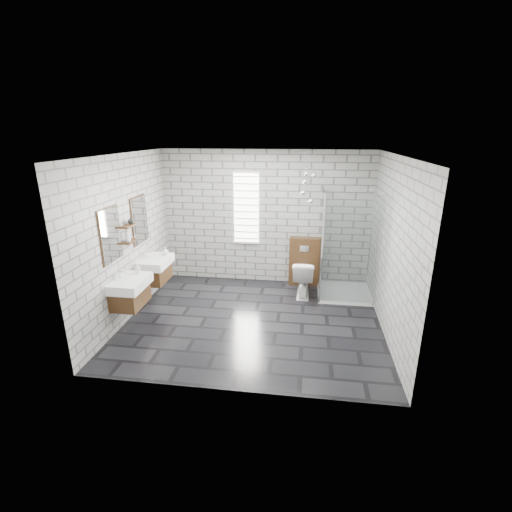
% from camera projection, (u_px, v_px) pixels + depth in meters
% --- Properties ---
extents(floor, '(4.20, 3.60, 0.02)m').
position_uv_depth(floor, '(253.00, 321.00, 6.25)').
color(floor, black).
rests_on(floor, ground).
extents(ceiling, '(4.20, 3.60, 0.02)m').
position_uv_depth(ceiling, '(253.00, 154.00, 5.37)').
color(ceiling, white).
rests_on(ceiling, wall_back).
extents(wall_back, '(4.20, 0.02, 2.70)m').
position_uv_depth(wall_back, '(266.00, 218.00, 7.51)').
color(wall_back, '#9C9C97').
rests_on(wall_back, floor).
extents(wall_front, '(4.20, 0.02, 2.70)m').
position_uv_depth(wall_front, '(229.00, 290.00, 4.11)').
color(wall_front, '#9C9C97').
rests_on(wall_front, floor).
extents(wall_left, '(0.02, 3.60, 2.70)m').
position_uv_depth(wall_left, '(126.00, 239.00, 6.09)').
color(wall_left, '#9C9C97').
rests_on(wall_left, floor).
extents(wall_right, '(0.02, 3.60, 2.70)m').
position_uv_depth(wall_right, '(393.00, 249.00, 5.53)').
color(wall_right, '#9C9C97').
rests_on(wall_right, floor).
extents(vanity_left, '(0.47, 0.70, 1.57)m').
position_uv_depth(vanity_left, '(128.00, 284.00, 5.78)').
color(vanity_left, '#452C15').
rests_on(vanity_left, wall_left).
extents(vanity_right, '(0.47, 0.70, 1.57)m').
position_uv_depth(vanity_right, '(153.00, 263.00, 6.72)').
color(vanity_right, '#452C15').
rests_on(vanity_right, wall_left).
extents(shelf_lower, '(0.14, 0.30, 0.03)m').
position_uv_depth(shelf_lower, '(130.00, 241.00, 6.04)').
color(shelf_lower, '#452C15').
rests_on(shelf_lower, wall_left).
extents(shelf_upper, '(0.14, 0.30, 0.03)m').
position_uv_depth(shelf_upper, '(128.00, 226.00, 5.95)').
color(shelf_upper, '#452C15').
rests_on(shelf_upper, wall_left).
extents(window, '(0.56, 0.05, 1.48)m').
position_uv_depth(window, '(246.00, 208.00, 7.47)').
color(window, white).
rests_on(window, wall_back).
extents(cistern_panel, '(0.60, 0.20, 1.00)m').
position_uv_depth(cistern_panel, '(304.00, 261.00, 7.57)').
color(cistern_panel, '#452C15').
rests_on(cistern_panel, floor).
extents(flush_plate, '(0.18, 0.01, 0.12)m').
position_uv_depth(flush_plate, '(304.00, 249.00, 7.38)').
color(flush_plate, silver).
rests_on(flush_plate, cistern_panel).
extents(shower_enclosure, '(1.00, 1.00, 2.03)m').
position_uv_depth(shower_enclosure, '(341.00, 272.00, 6.99)').
color(shower_enclosure, white).
rests_on(shower_enclosure, floor).
extents(pendant_cluster, '(0.27, 0.25, 0.93)m').
position_uv_depth(pendant_cluster, '(308.00, 185.00, 6.75)').
color(pendant_cluster, silver).
rests_on(pendant_cluster, ceiling).
extents(toilet, '(0.41, 0.70, 0.71)m').
position_uv_depth(toilet, '(303.00, 278.00, 7.10)').
color(toilet, white).
rests_on(toilet, floor).
extents(soap_bottle_a, '(0.09, 0.10, 0.16)m').
position_uv_depth(soap_bottle_a, '(137.00, 269.00, 5.94)').
color(soap_bottle_a, '#B2B2B2').
rests_on(soap_bottle_a, vanity_left).
extents(soap_bottle_b, '(0.14, 0.14, 0.14)m').
position_uv_depth(soap_bottle_b, '(165.00, 251.00, 6.84)').
color(soap_bottle_b, '#B2B2B2').
rests_on(soap_bottle_b, vanity_right).
extents(soap_bottle_c, '(0.11, 0.11, 0.24)m').
position_uv_depth(soap_bottle_c, '(127.00, 235.00, 5.93)').
color(soap_bottle_c, '#B2B2B2').
rests_on(soap_bottle_c, shelf_lower).
extents(vase, '(0.10, 0.10, 0.10)m').
position_uv_depth(vase, '(130.00, 221.00, 6.02)').
color(vase, '#B2B2B2').
rests_on(vase, shelf_upper).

